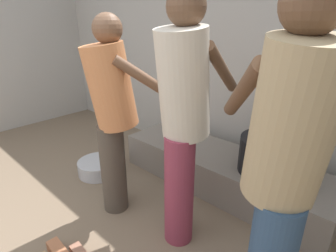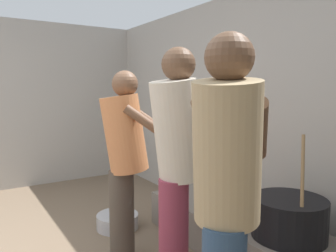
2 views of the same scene
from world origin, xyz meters
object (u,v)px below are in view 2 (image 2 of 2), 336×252
(cook_in_cream_shirt, at_px, (178,156))
(metal_mixing_bowl, at_px, (117,221))
(cook_in_tan_shirt, at_px, (226,190))
(cooking_pot_main, at_px, (289,217))
(cook_in_orange_shirt, at_px, (125,154))

(cook_in_cream_shirt, xyz_separation_m, metal_mixing_bowl, (-1.16, 0.07, -0.87))
(cook_in_tan_shirt, bearing_deg, cook_in_cream_shirt, 163.48)
(metal_mixing_bowl, bearing_deg, cooking_pot_main, 24.40)
(cooking_pot_main, bearing_deg, cook_in_cream_shirt, -113.03)
(metal_mixing_bowl, bearing_deg, cook_in_tan_shirt, -8.53)
(cook_in_tan_shirt, xyz_separation_m, metal_mixing_bowl, (-1.85, 0.28, -0.86))
(cook_in_orange_shirt, distance_m, cook_in_cream_shirt, 0.60)
(cook_in_tan_shirt, relative_size, metal_mixing_bowl, 3.94)
(cooking_pot_main, height_order, cook_in_tan_shirt, cook_in_tan_shirt)
(cooking_pot_main, height_order, cook_in_cream_shirt, cook_in_cream_shirt)
(cooking_pot_main, relative_size, cook_in_orange_shirt, 0.49)
(cook_in_tan_shirt, bearing_deg, cooking_pot_main, 111.19)
(cooking_pot_main, bearing_deg, metal_mixing_bowl, -155.60)
(cooking_pot_main, xyz_separation_m, cook_in_tan_shirt, (0.37, -0.95, 0.46))
(cook_in_cream_shirt, relative_size, metal_mixing_bowl, 3.99)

